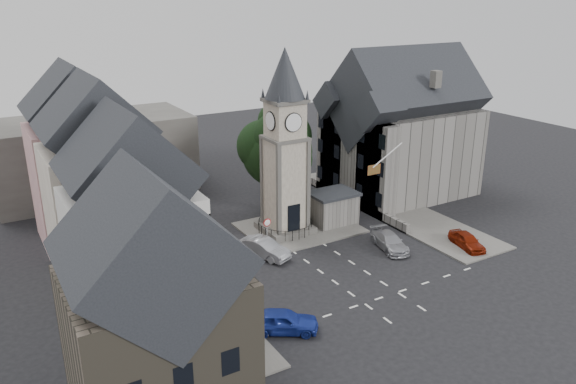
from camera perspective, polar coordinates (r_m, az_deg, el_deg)
ground at (r=44.65m, az=4.92°, el=-7.59°), size 120.00×120.00×0.00m
pavement_west at (r=44.57m, az=-13.13°, el=-8.02°), size 6.00×30.00×0.14m
pavement_east at (r=57.21m, az=10.16°, el=-1.48°), size 6.00×26.00×0.14m
central_island at (r=51.40m, az=1.16°, el=-3.63°), size 10.00×8.00×0.16m
road_markings at (r=40.86m, az=9.43°, el=-10.55°), size 20.00×8.00×0.01m
clock_tower at (r=48.04m, az=-0.30°, el=4.85°), size 4.86×4.86×16.25m
stone_shelter at (r=52.15m, az=4.55°, el=-1.60°), size 4.30×3.30×3.08m
town_tree at (r=53.50m, az=-1.15°, el=5.12°), size 7.20×7.20×10.80m
warning_sign_post at (r=46.43m, az=-2.12°, el=-3.65°), size 0.70×0.19×2.85m
terrace_pink at (r=50.72m, az=-20.41°, el=2.60°), size 8.10×7.60×12.80m
terrace_cream at (r=43.19m, az=-18.38°, el=-0.02°), size 8.10×7.60×12.80m
terrace_tudor at (r=36.02m, az=-15.45°, el=-4.30°), size 8.10×7.60×12.00m
building_sw_stone at (r=28.33m, az=-13.20°, el=-12.95°), size 8.60×7.60×10.40m
backdrop_west at (r=63.39m, az=-19.13°, el=3.55°), size 20.00×10.00×8.00m
east_building at (r=59.81m, az=11.30°, el=5.60°), size 14.40×11.40×12.60m
east_boundary_wall at (r=56.86m, az=6.73°, el=-1.03°), size 0.40×16.00×0.90m
flagpole at (r=49.68m, az=10.07°, el=3.71°), size 3.68×0.10×2.74m
car_west_blue at (r=36.37m, az=-0.53°, el=-12.97°), size 4.77×3.89×1.53m
car_west_silver at (r=42.93m, az=-11.06°, el=-7.96°), size 4.79×2.46×1.51m
car_west_grey at (r=45.98m, az=-7.34°, el=-5.83°), size 5.79×4.26×1.46m
car_island_silver at (r=45.84m, az=-2.47°, el=-5.72°), size 3.28×4.85×1.51m
car_island_east at (r=47.99m, az=10.28°, el=-4.96°), size 2.79×4.84×1.32m
car_east_red at (r=49.70m, az=17.72°, el=-4.73°), size 2.41×4.14×1.32m
pedestrian at (r=57.37m, az=9.18°, el=-0.61°), size 0.67×0.66×1.56m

